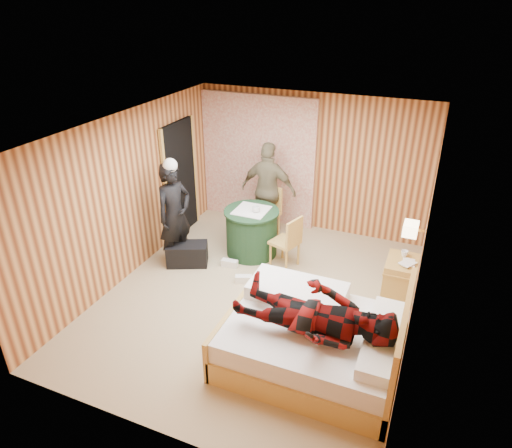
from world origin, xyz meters
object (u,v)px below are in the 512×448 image
at_px(chair_near, 289,239).
at_px(man_on_bed, 315,306).
at_px(nightstand, 400,278).
at_px(woman_standing, 175,215).
at_px(wall_lamp, 411,229).
at_px(round_table, 252,232).
at_px(bed, 315,340).
at_px(man_at_table, 269,190).
at_px(chair_far, 268,208).
at_px(duffel_bag, 187,254).

height_order(chair_near, man_on_bed, man_on_bed).
distance_m(nightstand, woman_standing, 3.53).
relative_size(wall_lamp, round_table, 0.29).
distance_m(bed, chair_near, 2.14).
xyz_separation_m(bed, man_on_bed, (0.03, -0.23, 0.66)).
bearing_deg(chair_near, man_at_table, -124.76).
height_order(woman_standing, man_on_bed, man_on_bed).
distance_m(chair_far, chair_near, 1.13).
distance_m(chair_far, man_on_bed, 3.49).
bearing_deg(wall_lamp, round_table, 164.50).
bearing_deg(woman_standing, man_at_table, -14.00).
bearing_deg(chair_far, chair_near, -37.96).
height_order(chair_far, chair_near, chair_far).
relative_size(bed, round_table, 2.23).
xyz_separation_m(duffel_bag, man_on_bed, (2.55, -1.56, 0.80)).
bearing_deg(wall_lamp, duffel_bag, -179.33).
distance_m(round_table, chair_near, 0.74).
relative_size(round_table, chair_far, 0.98).
height_order(bed, woman_standing, woman_standing).
xyz_separation_m(chair_far, man_at_table, (-0.02, 0.05, 0.32)).
bearing_deg(duffel_bag, man_at_table, 36.84).
bearing_deg(nightstand, man_on_bed, -110.19).
relative_size(duffel_bag, man_on_bed, 0.37).
xyz_separation_m(man_at_table, man_on_bed, (1.73, -3.05, 0.12)).
bearing_deg(chair_far, woman_standing, -110.82).
bearing_deg(woman_standing, bed, -96.56).
xyz_separation_m(chair_far, chair_near, (0.70, -0.89, -0.03)).
bearing_deg(round_table, bed, -50.46).
bearing_deg(man_on_bed, round_table, 127.05).
height_order(man_at_table, man_on_bed, man_on_bed).
relative_size(bed, man_at_table, 1.18).
bearing_deg(wall_lamp, chair_far, 150.41).
bearing_deg(round_table, chair_near, -13.82).
relative_size(wall_lamp, nightstand, 0.42).
bearing_deg(chair_far, duffel_bag, -106.19).
bearing_deg(woman_standing, chair_near, -52.22).
bearing_deg(bed, chair_near, 117.61).
xyz_separation_m(round_table, man_on_bed, (1.73, -2.29, 0.57)).
height_order(chair_far, man_on_bed, man_on_bed).
bearing_deg(chair_near, bed, 45.57).
distance_m(duffel_bag, man_at_table, 1.84).
distance_m(wall_lamp, chair_near, 2.02).
height_order(chair_near, man_at_table, man_at_table).
bearing_deg(man_at_table, woman_standing, 56.61).
bearing_deg(chair_far, round_table, -77.50).
distance_m(wall_lamp, round_table, 2.75).
distance_m(wall_lamp, woman_standing, 3.53).
bearing_deg(man_on_bed, woman_standing, 150.38).
distance_m(round_table, chair_far, 0.73).
distance_m(duffel_bag, man_on_bed, 3.10).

